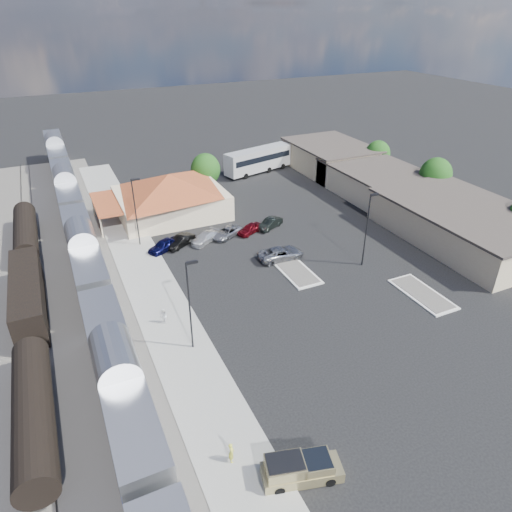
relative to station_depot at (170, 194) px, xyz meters
name	(u,v)px	position (x,y,z in m)	size (l,w,h in m)	color
ground	(272,288)	(4.56, -24.00, -3.13)	(280.00, 280.00, 0.00)	black
railbed	(63,295)	(-16.44, -16.00, -3.07)	(16.00, 100.00, 0.12)	#4C4944
platform	(151,285)	(-7.44, -18.00, -3.04)	(5.50, 92.00, 0.18)	gray
passenger_train	(85,259)	(-13.44, -14.13, -0.26)	(3.00, 104.00, 5.55)	silver
freight_cars	(29,297)	(-19.44, -17.99, -1.21)	(2.80, 46.00, 4.00)	black
station_depot	(170,194)	(0.00, 0.00, 0.00)	(18.35, 12.24, 6.20)	beige
buildings_east	(393,188)	(32.56, -9.72, -0.86)	(14.40, 51.40, 4.80)	#C6B28C
traffic_island_south	(295,271)	(8.56, -22.00, -3.03)	(3.30, 7.50, 0.21)	silver
traffic_island_north	(422,294)	(18.56, -32.00, -3.03)	(3.30, 7.50, 0.21)	silver
lamp_plat_s	(190,299)	(-6.34, -30.00, 2.21)	(1.08, 0.25, 9.00)	black
lamp_plat_n	(136,207)	(-6.34, -8.00, 2.21)	(1.08, 0.25, 9.00)	black
lamp_lot	(368,224)	(16.66, -24.00, 2.21)	(1.08, 0.25, 9.00)	black
tree_east_b	(435,175)	(38.56, -12.00, 1.09)	(4.94, 4.94, 6.96)	#382314
tree_east_c	(378,154)	(38.56, 2.00, 0.63)	(4.41, 4.41, 6.21)	#382314
tree_depot	(206,169)	(7.56, 6.00, 0.89)	(4.71, 4.71, 6.63)	#382314
pickup_truck	(302,469)	(-3.94, -45.32, -2.27)	(5.55, 3.15, 1.81)	tan
suv	(281,253)	(8.38, -18.73, -2.35)	(2.59, 5.61, 1.56)	#94959B
coach_bus	(259,159)	(19.76, 12.00, -0.62)	(13.89, 6.22, 4.36)	silver
person_a	(231,452)	(-7.68, -42.33, -2.13)	(0.60, 0.39, 1.65)	#CDCE40
person_b	(163,316)	(-7.89, -25.48, -2.15)	(0.78, 0.61, 1.60)	white
parked_car_a	(164,245)	(-3.94, -10.60, -2.38)	(1.76, 4.38, 1.49)	#0C0D3D
parked_car_b	(180,241)	(-1.74, -10.30, -2.43)	(1.49, 4.28, 1.41)	black
parked_car_c	(205,238)	(1.46, -10.60, -2.49)	(1.80, 4.43, 1.29)	silver
parked_car_d	(227,232)	(4.66, -10.30, -2.48)	(2.16, 4.68, 1.30)	gray
parked_car_e	(250,229)	(7.86, -10.60, -2.47)	(1.56, 3.88, 1.32)	maroon
parked_car_f	(270,223)	(11.06, -10.30, -2.43)	(1.48, 4.23, 1.39)	black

